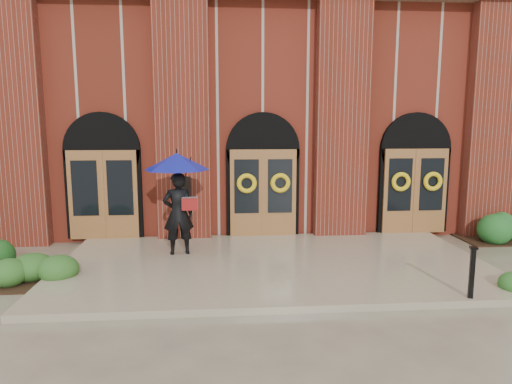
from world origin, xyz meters
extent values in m
plane|color=gray|center=(0.00, 0.00, 0.00)|extent=(90.00, 90.00, 0.00)
cube|color=tan|center=(0.00, 0.15, 0.07)|extent=(10.00, 5.30, 0.15)
cube|color=maroon|center=(0.00, 8.90, 3.50)|extent=(16.00, 12.00, 7.00)
cube|color=black|center=(-2.25, 2.47, 1.65)|extent=(0.40, 0.05, 0.55)
cube|color=maroon|center=(-6.75, 2.73, 3.50)|extent=(1.50, 0.45, 7.00)
cube|color=maroon|center=(-2.25, 2.73, 3.50)|extent=(1.50, 0.45, 7.00)
cube|color=maroon|center=(2.25, 2.73, 3.50)|extent=(1.50, 0.45, 7.00)
cube|color=maroon|center=(6.75, 2.73, 3.50)|extent=(1.50, 0.45, 7.00)
cube|color=olive|center=(-4.50, 2.71, 1.40)|extent=(1.90, 0.10, 2.50)
cylinder|color=black|center=(-4.50, 2.85, 2.65)|extent=(2.10, 0.22, 2.10)
cube|color=olive|center=(0.00, 2.71, 1.40)|extent=(1.90, 0.10, 2.50)
cylinder|color=black|center=(0.00, 2.85, 2.65)|extent=(2.10, 0.22, 2.10)
cube|color=olive|center=(4.50, 2.71, 1.40)|extent=(1.90, 0.10, 2.50)
cylinder|color=black|center=(4.50, 2.85, 2.65)|extent=(2.10, 0.22, 2.10)
torus|color=yellow|center=(-0.48, 2.59, 1.70)|extent=(0.57, 0.13, 0.57)
torus|color=yellow|center=(0.48, 2.59, 1.70)|extent=(0.57, 0.13, 0.57)
torus|color=yellow|center=(4.02, 2.59, 1.70)|extent=(0.57, 0.13, 0.57)
torus|color=yellow|center=(4.98, 2.59, 1.70)|extent=(0.57, 0.13, 0.57)
imported|color=black|center=(-2.28, 1.02, 1.18)|extent=(0.82, 0.61, 2.06)
cone|color=#131A93|center=(-2.28, 1.02, 2.47)|extent=(1.83, 1.83, 0.41)
cylinder|color=black|center=(-2.23, 0.97, 1.93)|extent=(0.02, 0.02, 0.68)
cube|color=#A0A1A4|center=(-1.97, 0.85, 1.45)|extent=(0.41, 0.25, 0.30)
cube|color=maroon|center=(-1.97, 0.74, 1.45)|extent=(0.38, 0.09, 0.30)
cube|color=black|center=(3.44, -2.35, 0.63)|extent=(0.11, 0.11, 0.95)
cube|color=black|center=(3.44, -2.35, 1.12)|extent=(0.17, 0.17, 0.04)
ellipsoid|color=#29561D|center=(-5.10, -0.35, 0.28)|extent=(1.56, 1.34, 0.55)
camera|label=1|loc=(-1.22, -10.18, 3.43)|focal=32.00mm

